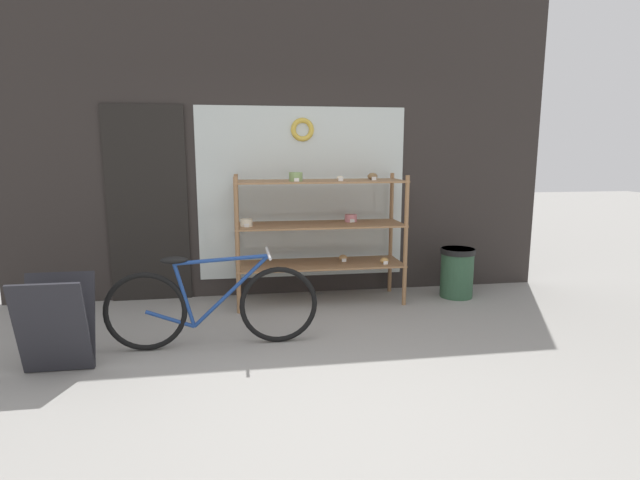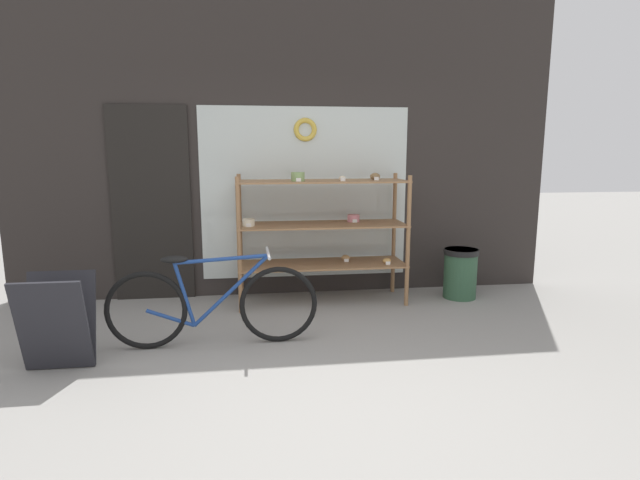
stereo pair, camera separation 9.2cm
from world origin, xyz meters
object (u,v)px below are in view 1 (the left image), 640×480
sandwich_board (56,324)px  trash_bin (457,270)px  bicycle (213,305)px  display_case (320,225)px

sandwich_board → trash_bin: 3.98m
sandwich_board → trash_bin: (3.74, 1.36, -0.06)m
bicycle → sandwich_board: bicycle is taller
display_case → trash_bin: display_case is taller
display_case → trash_bin: (1.55, -0.06, -0.54)m
bicycle → trash_bin: bicycle is taller
trash_bin → display_case: bearing=177.8°
display_case → sandwich_board: (-2.19, -1.42, -0.48)m
sandwich_board → bicycle: bearing=15.7°
display_case → sandwich_board: display_case is taller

